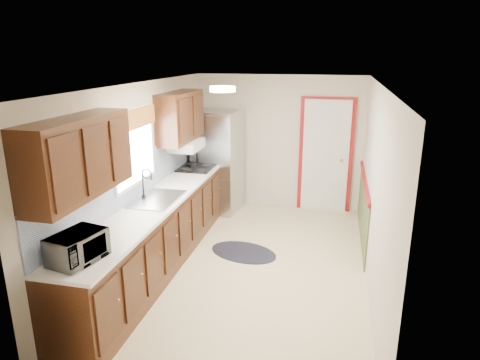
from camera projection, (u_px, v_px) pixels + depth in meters
The scene contains 8 objects.
room_shell at pixel (251, 182), 5.39m from camera, with size 3.20×5.20×2.52m.
kitchen_run at pixel (152, 211), 5.49m from camera, with size 0.63×4.00×2.20m.
back_wall_trim at pixel (333, 166), 7.33m from camera, with size 1.12×2.30×2.08m.
ceiling_fixture at pixel (223, 89), 4.93m from camera, with size 0.30×0.30×0.06m, color #FFD88C.
microwave at pixel (77, 244), 3.85m from camera, with size 0.49×0.27×0.33m, color white.
refrigerator at pixel (218, 161), 7.60m from camera, with size 0.83×0.80×1.81m.
rug at pixel (243, 252), 6.15m from camera, with size 0.99×0.64×0.01m, color black.
cooktop at pixel (197, 167), 7.02m from camera, with size 0.54×0.65×0.02m, color black.
Camera 1 is at (1.02, -5.05, 2.77)m, focal length 32.00 mm.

